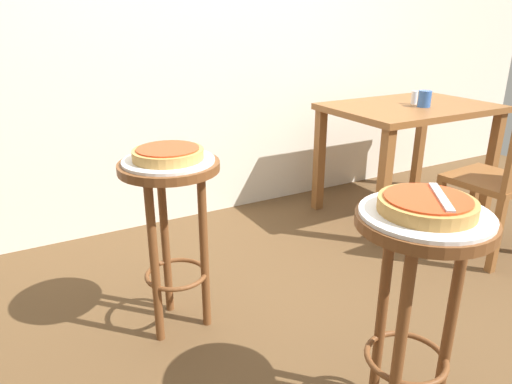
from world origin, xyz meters
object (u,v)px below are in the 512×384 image
object	(u,v)px
pizza_middle	(168,154)
dining_table	(409,122)
serving_plate_middle	(169,161)
pizza_server_knife	(441,197)
stool_middle	(172,208)
condiment_shaker	(414,98)
stool_foreground	(417,275)
pizza_foreground	(427,205)
serving_plate_foreground	(426,214)
wooden_chair	(503,178)
cup_near_edge	(425,99)

from	to	relation	value
pizza_middle	dining_table	distance (m)	1.88
serving_plate_middle	pizza_server_knife	xyz separation A→B (m)	(0.50, -0.88, 0.06)
stool_middle	condiment_shaker	bearing A→B (deg)	14.93
dining_table	pizza_server_knife	size ratio (longest dim) A/B	4.84
stool_foreground	pizza_foreground	bearing A→B (deg)	-63.43
serving_plate_foreground	pizza_server_knife	xyz separation A→B (m)	(0.03, -0.02, 0.06)
pizza_foreground	condiment_shaker	xyz separation A→B (m)	(1.37, 1.36, -0.00)
pizza_foreground	pizza_server_knife	bearing A→B (deg)	-33.69
pizza_foreground	serving_plate_middle	bearing A→B (deg)	118.64
wooden_chair	pizza_server_knife	distance (m)	1.48
stool_foreground	cup_near_edge	bearing A→B (deg)	42.82
serving_plate_foreground	dining_table	size ratio (longest dim) A/B	0.36
pizza_middle	condiment_shaker	size ratio (longest dim) A/B	3.23
serving_plate_middle	pizza_middle	bearing A→B (deg)	-90.00
stool_foreground	wooden_chair	bearing A→B (deg)	25.11
stool_foreground	pizza_foreground	xyz separation A→B (m)	(0.00, -0.00, 0.23)
dining_table	wooden_chair	size ratio (longest dim) A/B	1.25
stool_middle	wooden_chair	bearing A→B (deg)	-7.83
pizza_foreground	dining_table	world-z (taller)	pizza_foreground
cup_near_edge	pizza_server_knife	bearing A→B (deg)	-136.09
pizza_middle	condiment_shaker	world-z (taller)	condiment_shaker
serving_plate_middle	dining_table	world-z (taller)	serving_plate_middle
serving_plate_foreground	cup_near_edge	size ratio (longest dim) A/B	3.72
pizza_server_knife	serving_plate_foreground	bearing A→B (deg)	92.60
pizza_foreground	cup_near_edge	size ratio (longest dim) A/B	2.72
stool_foreground	condiment_shaker	distance (m)	1.94
serving_plate_foreground	pizza_middle	size ratio (longest dim) A/B	1.37
stool_foreground	serving_plate_foreground	size ratio (longest dim) A/B	1.98
serving_plate_foreground	cup_near_edge	xyz separation A→B (m)	(1.35, 1.26, 0.04)
cup_near_edge	pizza_server_knife	distance (m)	1.84
dining_table	condiment_shaker	distance (m)	0.16
pizza_foreground	condiment_shaker	bearing A→B (deg)	44.66
dining_table	wooden_chair	xyz separation A→B (m)	(-0.02, -0.73, -0.17)
serving_plate_foreground	cup_near_edge	distance (m)	1.85
serving_plate_middle	serving_plate_foreground	bearing A→B (deg)	-61.36
serving_plate_foreground	stool_middle	size ratio (longest dim) A/B	0.50
serving_plate_middle	pizza_middle	distance (m)	0.03
serving_plate_middle	cup_near_edge	size ratio (longest dim) A/B	3.54
stool_middle	dining_table	size ratio (longest dim) A/B	0.71
pizza_foreground	pizza_server_knife	xyz separation A→B (m)	(0.03, -0.02, 0.03)
stool_foreground	pizza_foreground	distance (m)	0.23
pizza_foreground	wooden_chair	bearing A→B (deg)	25.11
pizza_server_knife	wooden_chair	bearing A→B (deg)	-27.37
stool_middle	wooden_chair	world-z (taller)	wooden_chair
serving_plate_foreground	dining_table	xyz separation A→B (m)	(1.34, 1.35, -0.13)
serving_plate_middle	cup_near_edge	world-z (taller)	cup_near_edge
condiment_shaker	cup_near_edge	bearing A→B (deg)	-99.58
dining_table	pizza_middle	bearing A→B (deg)	-165.04
wooden_chair	pizza_server_knife	world-z (taller)	wooden_chair
serving_plate_middle	stool_middle	bearing A→B (deg)	135.00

